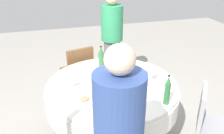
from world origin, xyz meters
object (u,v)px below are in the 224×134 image
at_px(plate_rear, 113,92).
at_px(chair_east, 210,121).
at_px(bottle_dark_green_near, 102,94).
at_px(plate_west, 122,77).
at_px(plate_south, 126,65).
at_px(wine_glass_outer, 152,71).
at_px(bottle_brown_right, 105,71).
at_px(bottle_green_north, 167,91).
at_px(person_north, 112,41).
at_px(wine_glass_mid, 71,81).
at_px(chair_outer, 78,69).
at_px(bottle_green_inner, 101,58).
at_px(wine_glass_near, 144,68).
at_px(plate_far, 84,100).
at_px(dining_table, 112,94).

xyz_separation_m(plate_rear, chair_east, (-0.90, 0.45, -0.23)).
xyz_separation_m(bottle_dark_green_near, plate_west, (-0.36, -0.49, -0.13)).
relative_size(plate_rear, plate_south, 0.88).
xyz_separation_m(wine_glass_outer, plate_rear, (0.50, 0.15, -0.11)).
bearing_deg(bottle_brown_right, bottle_green_north, 126.82).
bearing_deg(person_north, plate_west, -84.23).
distance_m(bottle_brown_right, wine_glass_outer, 0.54).
distance_m(bottle_dark_green_near, wine_glass_outer, 0.75).
distance_m(wine_glass_mid, chair_outer, 0.99).
bearing_deg(chair_outer, plate_south, -59.17).
bearing_deg(bottle_green_inner, bottle_brown_right, 83.37).
xyz_separation_m(wine_glass_near, chair_east, (-0.43, 0.74, -0.32)).
bearing_deg(wine_glass_outer, plate_far, 14.31).
bearing_deg(plate_south, wine_glass_outer, 108.58).
height_order(plate_south, person_north, person_north).
bearing_deg(wine_glass_mid, bottle_green_inner, -136.60).
distance_m(bottle_green_inner, chair_outer, 0.67).
bearing_deg(wine_glass_outer, bottle_dark_green_near, 27.06).
bearing_deg(bottle_dark_green_near, dining_table, -118.15).
bearing_deg(bottle_green_inner, bottle_dark_green_near, 76.91).
bearing_deg(plate_far, chair_east, 162.41).
distance_m(wine_glass_near, wine_glass_outer, 0.14).
bearing_deg(plate_west, bottle_brown_right, 0.79).
relative_size(bottle_green_north, plate_west, 1.22).
relative_size(plate_south, chair_outer, 0.28).
height_order(wine_glass_near, plate_rear, wine_glass_near).
height_order(bottle_green_north, wine_glass_near, bottle_green_north).
xyz_separation_m(dining_table, chair_east, (-0.86, 0.65, -0.08)).
bearing_deg(bottle_dark_green_near, chair_east, 166.67).
relative_size(plate_west, plate_far, 1.06).
xyz_separation_m(bottle_green_north, chair_east, (-0.46, 0.13, -0.37)).
bearing_deg(plate_rear, wine_glass_near, -148.45).
height_order(wine_glass_mid, plate_rear, wine_glass_mid).
bearing_deg(dining_table, person_north, -105.80).
bearing_deg(plate_south, bottle_green_inner, -4.01).
height_order(bottle_dark_green_near, wine_glass_mid, bottle_dark_green_near).
bearing_deg(person_north, chair_east, -58.65).
relative_size(bottle_green_north, plate_south, 1.27).
height_order(bottle_green_inner, wine_glass_mid, bottle_green_inner).
height_order(dining_table, bottle_green_north, bottle_green_north).
bearing_deg(plate_rear, plate_south, -119.38).
xyz_separation_m(bottle_green_north, wine_glass_mid, (0.85, -0.55, -0.06)).
bearing_deg(wine_glass_outer, bottle_brown_right, -15.60).
height_order(bottle_dark_green_near, plate_south, bottle_dark_green_near).
height_order(bottle_brown_right, bottle_dark_green_near, bottle_dark_green_near).
height_order(bottle_dark_green_near, plate_far, bottle_dark_green_near).
height_order(wine_glass_near, plate_west, wine_glass_near).
xyz_separation_m(bottle_brown_right, chair_east, (-0.92, 0.74, -0.35)).
relative_size(bottle_dark_green_near, wine_glass_outer, 1.79).
bearing_deg(wine_glass_mid, wine_glass_outer, 174.93).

